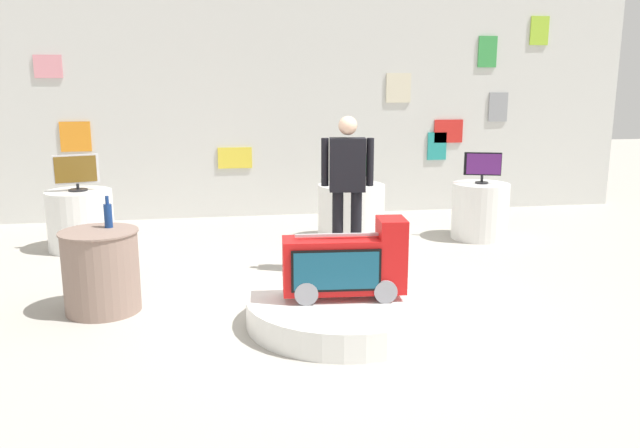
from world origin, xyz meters
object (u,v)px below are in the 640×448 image
novelty_firetruck_tv (346,266)px  display_pedestal_right_rear (351,213)px  display_pedestal_center_rear (81,220)px  display_pedestal_left_rear (480,211)px  bottle_on_side_table (108,215)px  side_table_round (101,270)px  tv_on_center_rear (76,172)px  tv_on_left_rear (483,166)px  main_display_pedestal (344,310)px  tv_on_right_rear (352,168)px  shopper_browsing_near_truck (347,182)px

novelty_firetruck_tv → display_pedestal_right_rear: 3.01m
display_pedestal_center_rear → display_pedestal_left_rear: bearing=-3.1°
display_pedestal_left_rear → bottle_on_side_table: bearing=-156.4°
display_pedestal_center_rear → side_table_round: side_table_round is taller
display_pedestal_center_rear → tv_on_center_rear: 0.61m
novelty_firetruck_tv → tv_on_center_rear: tv_on_center_rear is taller
display_pedestal_center_rear → bottle_on_side_table: 2.38m
tv_on_center_rear → display_pedestal_left_rear: bearing=-3.1°
display_pedestal_right_rear → bottle_on_side_table: 3.50m
tv_on_left_rear → tv_on_center_rear: size_ratio=0.90×
tv_on_left_rear → bottle_on_side_table: (-4.44, -1.94, -0.10)m
display_pedestal_left_rear → tv_on_center_rear: bearing=176.9°
novelty_firetruck_tv → display_pedestal_left_rear: 3.65m
tv_on_center_rear → display_pedestal_right_rear: tv_on_center_rear is taller
main_display_pedestal → display_pedestal_center_rear: (-2.72, 3.03, 0.25)m
main_display_pedestal → display_pedestal_right_rear: (0.70, 2.92, 0.25)m
tv_on_right_rear → main_display_pedestal: bearing=-103.4°
display_pedestal_right_rear → novelty_firetruck_tv: bearing=-103.0°
tv_on_center_rear → shopper_browsing_near_truck: size_ratio=0.30×
display_pedestal_left_rear → display_pedestal_right_rear: (-1.71, 0.18, 0.00)m
tv_on_center_rear → bottle_on_side_table: 2.33m
tv_on_right_rear → display_pedestal_center_rear: bearing=178.2°
bottle_on_side_table → shopper_browsing_near_truck: shopper_browsing_near_truck is taller
tv_on_left_rear → display_pedestal_right_rear: tv_on_left_rear is taller
display_pedestal_left_rear → tv_on_left_rear: tv_on_left_rear is taller
main_display_pedestal → display_pedestal_left_rear: bearing=48.7°
tv_on_right_rear → bottle_on_side_table: (-2.73, -2.12, -0.08)m
display_pedestal_center_rear → display_pedestal_right_rear: 3.41m
tv_on_right_rear → tv_on_left_rear: bearing=-5.9°
novelty_firetruck_tv → display_pedestal_right_rear: size_ratio=1.23×
novelty_firetruck_tv → display_pedestal_center_rear: (-2.74, 3.03, -0.15)m
display_pedestal_left_rear → tv_on_center_rear: (-5.13, 0.28, 0.61)m
novelty_firetruck_tv → side_table_round: size_ratio=1.41×
tv_on_left_rear → display_pedestal_center_rear: (-5.13, 0.29, -0.60)m
novelty_firetruck_tv → display_pedestal_left_rear: bearing=49.1°
display_pedestal_left_rear → display_pedestal_right_rear: same height
tv_on_center_rear → side_table_round: size_ratio=0.69×
display_pedestal_center_rear → novelty_firetruck_tv: bearing=-48.0°
tv_on_center_rear → side_table_round: 2.49m
side_table_round → tv_on_center_rear: bearing=104.5°
tv_on_left_rear → tv_on_right_rear: bearing=174.1°
novelty_firetruck_tv → shopper_browsing_near_truck: bearing=78.0°
display_pedestal_left_rear → display_pedestal_center_rear: same height
novelty_firetruck_tv → bottle_on_side_table: bearing=158.5°
main_display_pedestal → side_table_round: bearing=162.2°
tv_on_left_rear → side_table_round: tv_on_left_rear is taller
tv_on_left_rear → tv_on_right_rear: (-1.71, 0.18, -0.02)m
novelty_firetruck_tv → display_pedestal_left_rear: novelty_firetruck_tv is taller
main_display_pedestal → tv_on_center_rear: 4.15m
main_display_pedestal → tv_on_left_rear: (2.41, 2.74, 0.86)m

